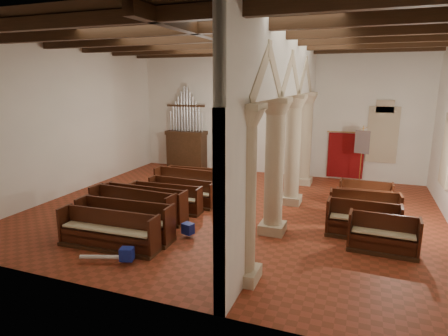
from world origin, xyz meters
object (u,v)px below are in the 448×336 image
(pipe_organ, at_px, (187,143))
(aisle_pew_0, at_px, (383,240))
(lectern, at_px, (228,160))
(nave_pew_0, at_px, (109,236))
(processional_banner, at_px, (360,170))

(pipe_organ, height_order, aisle_pew_0, pipe_organ)
(lectern, relative_size, nave_pew_0, 0.48)
(pipe_organ, distance_m, aisle_pew_0, 11.93)
(lectern, height_order, aisle_pew_0, lectern)
(lectern, height_order, nave_pew_0, lectern)
(lectern, bearing_deg, processional_banner, -23.78)
(processional_banner, relative_size, nave_pew_0, 0.92)
(nave_pew_0, bearing_deg, aisle_pew_0, 16.49)
(lectern, height_order, processional_banner, processional_banner)
(lectern, bearing_deg, nave_pew_0, -104.29)
(pipe_organ, relative_size, lectern, 3.10)
(lectern, distance_m, nave_pew_0, 9.65)
(processional_banner, distance_m, nave_pew_0, 10.70)
(aisle_pew_0, bearing_deg, pipe_organ, 144.38)
(lectern, xyz_separation_m, processional_banner, (6.36, -1.07, 0.25))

